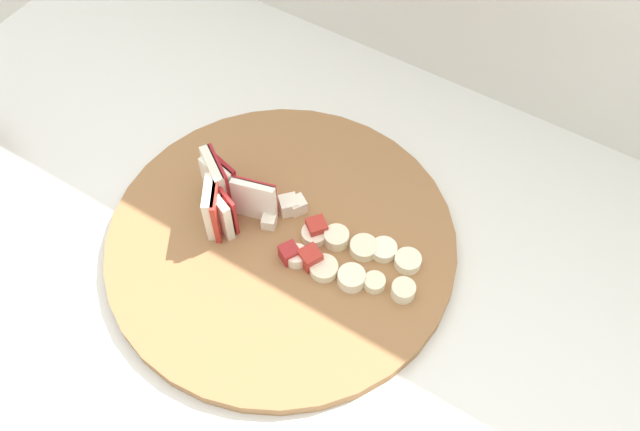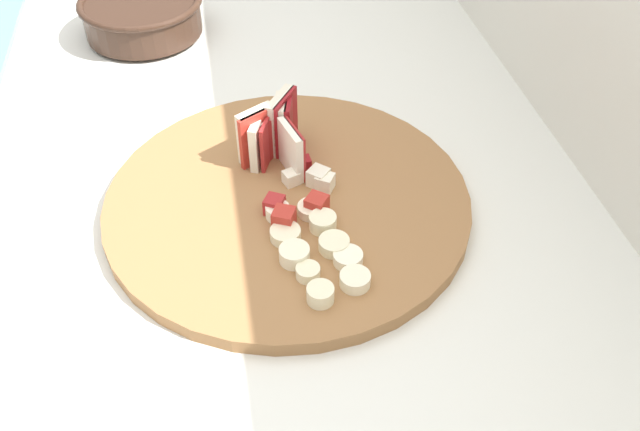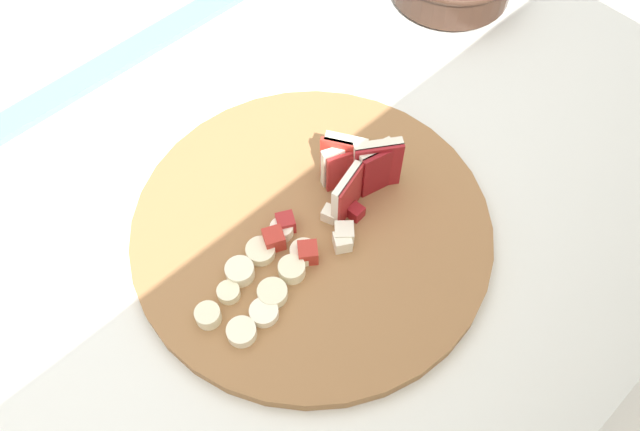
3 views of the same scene
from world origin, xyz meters
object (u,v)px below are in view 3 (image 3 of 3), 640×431
object	(u,v)px
cutting_board	(312,229)
apple_dice_pile	(314,234)
banana_slice_rows	(260,282)
apple_wedge_fan	(359,169)

from	to	relation	value
cutting_board	apple_dice_pile	xyz separation A→B (m)	(0.01, 0.01, 0.02)
apple_dice_pile	banana_slice_rows	bearing A→B (deg)	0.73
apple_dice_pile	banana_slice_rows	xyz separation A→B (m)	(0.07, 0.00, -0.00)
cutting_board	apple_wedge_fan	world-z (taller)	apple_wedge_fan
cutting_board	banana_slice_rows	distance (m)	0.09
cutting_board	apple_dice_pile	size ratio (longest dim) A/B	3.57
apple_dice_pile	banana_slice_rows	world-z (taller)	apple_dice_pile
cutting_board	apple_dice_pile	world-z (taller)	apple_dice_pile
apple_wedge_fan	banana_slice_rows	bearing A→B (deg)	6.49
apple_wedge_fan	banana_slice_rows	distance (m)	0.16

